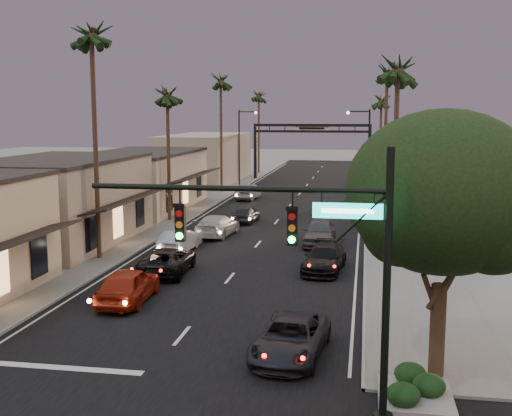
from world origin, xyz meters
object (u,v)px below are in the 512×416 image
at_px(oncoming_pickup, 167,261).
at_px(curbside_near, 291,338).
at_px(corner_tree, 446,199).
at_px(streetlight_left, 242,143).
at_px(traffic_signal, 317,245).
at_px(oncoming_red, 128,285).
at_px(palm_ld, 221,78).
at_px(palm_lc, 167,90).
at_px(streetlight_right, 366,151).
at_px(palm_rb, 387,69).
at_px(arch, 312,137).
at_px(palm_lb, 91,29).
at_px(curbside_black, 324,258).
at_px(palm_rc, 382,97).
at_px(palm_far, 259,93).
at_px(palm_ra, 398,63).
at_px(oncoming_silver, 180,240).

height_order(oncoming_pickup, curbside_near, oncoming_pickup).
height_order(corner_tree, streetlight_left, streetlight_left).
bearing_deg(corner_tree, traffic_signal, -137.69).
bearing_deg(streetlight_left, oncoming_red, -85.82).
bearing_deg(oncoming_pickup, oncoming_red, 85.54).
bearing_deg(palm_ld, curbside_near, -74.28).
distance_m(palm_lc, palm_ld, 19.10).
xyz_separation_m(corner_tree, palm_ld, (-18.08, 47.55, 6.44)).
relative_size(corner_tree, palm_ld, 0.62).
bearing_deg(streetlight_right, palm_rb, -30.76).
bearing_deg(palm_rb, arch, 108.30).
bearing_deg(palm_rb, traffic_signal, -94.16).
height_order(streetlight_right, palm_lb, palm_lb).
distance_m(streetlight_right, curbside_black, 24.15).
bearing_deg(palm_rc, streetlight_right, -95.05).
height_order(palm_lc, oncoming_red, palm_lc).
height_order(streetlight_right, palm_far, palm_far).
bearing_deg(oncoming_pickup, traffic_signal, 117.92).
bearing_deg(curbside_near, oncoming_pickup, 132.08).
bearing_deg(palm_ra, palm_lc, 145.10).
xyz_separation_m(streetlight_right, palm_ra, (1.68, -21.00, 6.11)).
bearing_deg(palm_rc, curbside_near, -94.28).
relative_size(arch, palm_rc, 1.25).
xyz_separation_m(streetlight_right, oncoming_silver, (-11.41, -20.06, -4.62)).
relative_size(arch, oncoming_red, 3.14).
height_order(streetlight_left, palm_lb, palm_lb).
bearing_deg(streetlight_left, palm_lb, -92.67).
bearing_deg(oncoming_red, curbside_black, -141.03).
bearing_deg(traffic_signal, palm_lb, 128.44).
height_order(streetlight_right, curbside_near, streetlight_right).
bearing_deg(oncoming_silver, palm_lb, 39.59).
xyz_separation_m(palm_rc, oncoming_pickup, (-12.16, -44.56, -9.75)).
height_order(streetlight_left, oncoming_pickup, streetlight_left).
relative_size(traffic_signal, palm_far, 0.64).
distance_m(traffic_signal, palm_far, 75.58).
bearing_deg(palm_lc, palm_far, 89.59).
relative_size(palm_lb, curbside_near, 3.06).
height_order(arch, oncoming_pickup, arch).
xyz_separation_m(traffic_signal, oncoming_silver, (-10.18, 20.94, -4.37)).
height_order(traffic_signal, arch, traffic_signal).
height_order(palm_ra, oncoming_silver, palm_ra).
bearing_deg(curbside_black, oncoming_pickup, -161.52).
distance_m(traffic_signal, streetlight_right, 41.02).
relative_size(corner_tree, palm_ra, 0.67).
bearing_deg(streetlight_left, palm_far, 93.95).
xyz_separation_m(arch, curbside_near, (4.46, -61.40, -4.84)).
xyz_separation_m(palm_lb, curbside_near, (13.06, -13.40, -12.69)).
distance_m(streetlight_right, palm_rc, 19.75).
bearing_deg(curbside_black, streetlight_left, 113.24).
relative_size(palm_rc, oncoming_silver, 2.83).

